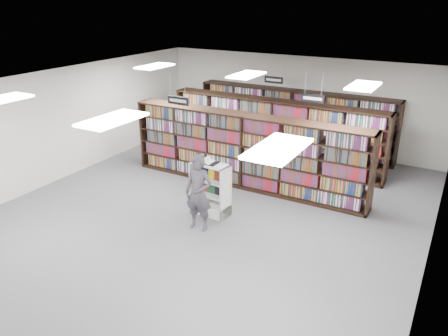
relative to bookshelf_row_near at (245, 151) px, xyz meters
The scene contains 19 objects.
floor 2.26m from the bookshelf_row_near, 90.00° to the right, with size 12.00×12.00×0.00m, color #4E4E53.
ceiling 2.94m from the bookshelf_row_near, 90.00° to the right, with size 10.00×12.00×0.10m, color silver.
wall_back 4.04m from the bookshelf_row_near, 90.00° to the left, with size 10.00×0.10×3.20m, color silver.
wall_left 5.41m from the bookshelf_row_near, 158.20° to the right, with size 0.10×12.00×3.20m, color silver.
wall_right 5.41m from the bookshelf_row_near, 21.80° to the right, with size 0.10×12.00×3.20m, color silver.
bookshelf_row_near is the anchor object (origin of this frame).
bookshelf_row_mid 2.00m from the bookshelf_row_near, 90.00° to the left, with size 7.00×0.60×2.10m.
bookshelf_row_far 3.70m from the bookshelf_row_near, 90.00° to the left, with size 7.00×0.60×2.10m.
aisle_sign_left 2.33m from the bookshelf_row_near, 146.29° to the right, with size 0.65×0.02×0.80m.
aisle_sign_right 2.33m from the bookshelf_row_near, 33.67° to the left, with size 0.65×0.02×0.80m.
aisle_sign_center 3.38m from the bookshelf_row_near, 99.46° to the left, with size 0.65×0.02×0.80m.
troffer_front_center 5.43m from the bookshelf_row_near, 90.00° to the right, with size 0.60×1.20×0.04m, color white.
troffer_front_right 6.20m from the bookshelf_row_near, 59.04° to the right, with size 0.60×1.20×0.04m, color white.
troffer_back_left 3.67m from the bookshelf_row_near, behind, with size 0.60×1.20×0.04m, color white.
troffer_back_center 2.11m from the bookshelf_row_near, ahead, with size 0.60×1.20×0.04m, color white.
troffer_back_right 3.67m from the bookshelf_row_near, ahead, with size 0.60×1.20×0.04m, color white.
endcap_display 1.98m from the bookshelf_row_near, 89.01° to the right, with size 0.99×0.55×1.34m.
open_book 1.93m from the bookshelf_row_near, 93.27° to the right, with size 0.60×0.35×0.13m.
shopper 2.71m from the bookshelf_row_near, 86.07° to the right, with size 0.66×0.43×1.81m, color #45414A.
Camera 1 is at (5.12, -8.26, 5.11)m, focal length 35.00 mm.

